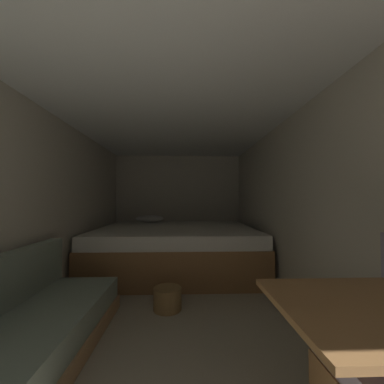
% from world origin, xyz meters
% --- Properties ---
extents(ground_plane, '(7.31, 7.31, 0.00)m').
position_xyz_m(ground_plane, '(0.00, 2.00, 0.00)').
color(ground_plane, '#A39984').
extents(wall_back, '(2.73, 0.05, 2.09)m').
position_xyz_m(wall_back, '(0.00, 4.68, 1.05)').
color(wall_back, beige).
rests_on(wall_back, ground).
extents(wall_left, '(0.05, 5.31, 2.09)m').
position_xyz_m(wall_left, '(-1.34, 2.00, 1.05)').
color(wall_left, beige).
rests_on(wall_left, ground).
extents(wall_right, '(0.05, 5.31, 2.09)m').
position_xyz_m(wall_right, '(1.34, 2.00, 1.05)').
color(wall_right, beige).
rests_on(wall_right, ground).
extents(ceiling_slab, '(2.73, 5.31, 0.05)m').
position_xyz_m(ceiling_slab, '(0.00, 2.00, 2.12)').
color(ceiling_slab, white).
rests_on(ceiling_slab, wall_left).
extents(bed, '(2.51, 2.08, 0.84)m').
position_xyz_m(bed, '(-0.00, 3.57, 0.35)').
color(bed, olive).
rests_on(bed, ground).
extents(dinette_table, '(0.71, 0.60, 0.77)m').
position_xyz_m(dinette_table, '(0.83, 0.47, 0.66)').
color(dinette_table, olive).
rests_on(dinette_table, ground).
extents(wicker_basket, '(0.30, 0.30, 0.23)m').
position_xyz_m(wicker_basket, '(-0.05, 2.14, 0.11)').
color(wicker_basket, olive).
rests_on(wicker_basket, ground).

